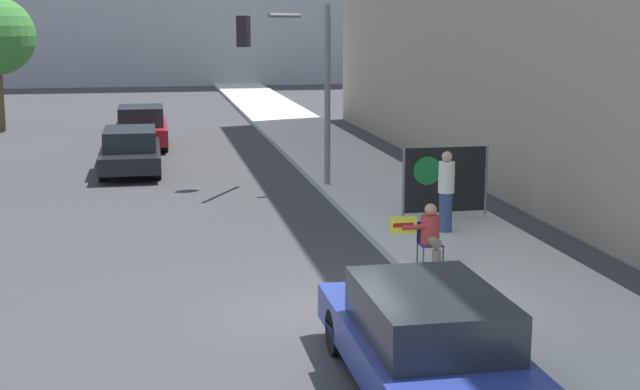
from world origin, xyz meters
name	(u,v)px	position (x,y,z in m)	size (l,w,h in m)	color
ground_plane	(318,315)	(0.00, 0.00, 0.00)	(160.00, 160.00, 0.00)	#38383A
sidewalk_curb	(341,159)	(3.57, 15.00, 0.08)	(3.28, 90.00, 0.17)	beige
seated_protester	(430,235)	(2.38, 1.74, 0.78)	(0.98, 0.77, 1.16)	#474C56
jogger_on_sidewalk	(446,191)	(3.56, 4.38, 1.04)	(0.34, 0.34, 1.71)	#334775
protest_banner	(445,180)	(4.01, 5.82, 1.01)	(2.01, 0.06, 1.59)	slate
traffic_light_pole	(293,63)	(1.32, 10.72, 3.42)	(2.39, 2.16, 4.82)	slate
parked_car_curbside	(426,339)	(0.76, -3.16, 0.69)	(1.83, 4.58, 1.38)	navy
car_on_road_nearest	(130,150)	(-3.13, 14.19, 0.69)	(1.77, 4.73, 1.36)	black
car_on_road_midblock	(141,127)	(-2.84, 19.58, 0.75)	(1.82, 4.26, 1.52)	maroon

